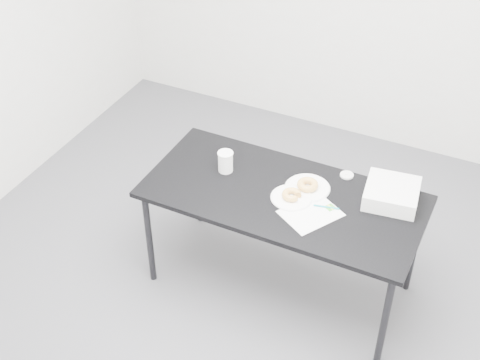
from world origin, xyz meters
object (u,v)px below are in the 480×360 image
at_px(scorecard, 311,213).
at_px(donut_far, 308,185).
at_px(plate_near, 291,198).
at_px(bakery_box, 392,194).
at_px(pen, 326,207).
at_px(table, 283,202).
at_px(donut_near, 292,195).
at_px(plate_far, 307,188).
at_px(coffee_cup, 226,162).

relative_size(scorecard, donut_far, 2.48).
height_order(plate_near, bakery_box, bakery_box).
height_order(pen, plate_near, pen).
bearing_deg(bakery_box, table, -166.72).
bearing_deg(donut_near, plate_far, 68.33).
bearing_deg(pen, scorecard, -139.21).
height_order(scorecard, plate_far, plate_far).
bearing_deg(plate_far, coffee_cup, -174.33).
relative_size(scorecard, donut_near, 2.75).
xyz_separation_m(coffee_cup, bakery_box, (0.95, 0.15, -0.02)).
relative_size(table, plate_near, 6.77).
xyz_separation_m(plate_far, donut_far, (0.00, 0.00, 0.02)).
xyz_separation_m(table, donut_near, (0.05, -0.01, 0.08)).
bearing_deg(pen, table, 166.91).
xyz_separation_m(pen, plate_near, (-0.20, -0.01, -0.00)).
distance_m(coffee_cup, bakery_box, 0.96).
relative_size(scorecard, plate_near, 1.29).
bearing_deg(donut_near, coffee_cup, 170.74).
bearing_deg(donut_near, pen, 1.85).
height_order(table, donut_far, donut_far).
distance_m(table, donut_near, 0.10).
relative_size(plate_near, bakery_box, 0.81).
bearing_deg(plate_far, donut_far, 0.00).
xyz_separation_m(pen, plate_far, (-0.15, 0.12, -0.00)).
distance_m(scorecard, plate_near, 0.16).
distance_m(donut_far, bakery_box, 0.47).
height_order(donut_near, bakery_box, bakery_box).
relative_size(plate_near, donut_near, 2.13).
xyz_separation_m(donut_near, donut_far, (0.05, 0.12, -0.00)).
bearing_deg(pen, donut_far, 131.39).
relative_size(table, pen, 11.31).
distance_m(pen, plate_far, 0.19).
bearing_deg(donut_far, plate_far, 0.00).
bearing_deg(table, scorecard, -22.94).
bearing_deg(donut_near, table, 167.37).
xyz_separation_m(scorecard, pen, (0.06, 0.08, 0.01)).
bearing_deg(pen, bakery_box, 23.84).
distance_m(table, donut_far, 0.17).
height_order(donut_far, bakery_box, bakery_box).
bearing_deg(donut_near, plate_near, 0.00).
bearing_deg(coffee_cup, pen, -5.82).
bearing_deg(plate_far, scorecard, -64.35).
height_order(plate_far, bakery_box, bakery_box).
relative_size(pen, plate_near, 0.60).
xyz_separation_m(donut_near, bakery_box, (0.50, 0.22, 0.02)).
bearing_deg(donut_near, scorecard, -27.20).
xyz_separation_m(donut_near, coffee_cup, (-0.45, 0.07, 0.04)).
xyz_separation_m(plate_near, coffee_cup, (-0.45, 0.07, 0.06)).
distance_m(table, plate_far, 0.16).
xyz_separation_m(scorecard, bakery_box, (0.36, 0.30, 0.05)).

